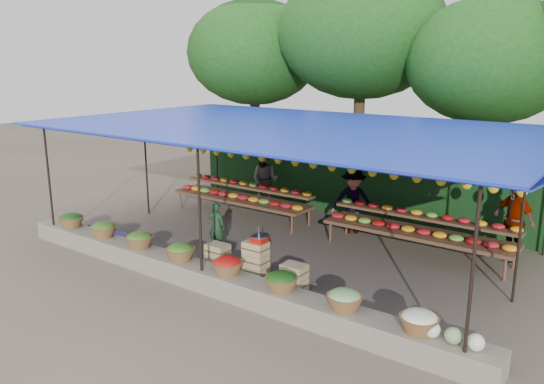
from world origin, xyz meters
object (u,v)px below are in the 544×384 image
Objects in this scene: weighing_scale at (259,239)px; blue_crate_back at (102,231)px; crate_counter at (255,264)px; vendor_seated at (217,226)px; blue_crate_front at (118,240)px.

weighing_scale reaches higher than blue_crate_back.
crate_counter is 2.13× the size of vendor_seated.
vendor_seated is (-1.81, 0.79, -0.29)m from weighing_scale.
blue_crate_back is (-0.84, 0.20, 0.01)m from blue_crate_front.
vendor_seated reaches higher than blue_crate_front.
weighing_scale is 0.59× the size of blue_crate_back.
vendor_seated is at bearing 34.15° from blue_crate_front.
crate_counter reaches higher than blue_crate_back.
blue_crate_back is (-2.85, -0.99, -0.39)m from vendor_seated.
crate_counter is 7.41× the size of weighing_scale.
crate_counter is 4.56m from blue_crate_back.
blue_crate_front is 0.86m from blue_crate_back.
vendor_seated is 2.07× the size of blue_crate_back.
vendor_seated is (-1.71, 0.79, 0.24)m from crate_counter.
blue_crate_front is at bearing -16.32° from blue_crate_back.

